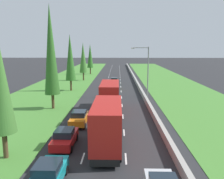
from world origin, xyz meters
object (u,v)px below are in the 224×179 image
object	(u,v)px
red_box_truck_centre_lane_third	(110,96)
poplar_tree_nearest	(0,83)
white_sedan_centre_lane	(111,92)
poplar_tree_second	(51,50)
street_light_mast	(146,68)
teal_sedan_left_lane	(48,174)
yellow_sedan_centre_lane_fifth	(114,86)
red_sedan_left_lane	(65,138)
green_sedan_centre_lane	(114,81)
poplar_tree_fifth	(90,56)
orange_sedan_left_lane	(79,118)
red_box_truck_centre_lane	(108,123)
poplar_tree_third	(70,58)
poplar_tree_fourth	(83,58)

from	to	relation	value
red_box_truck_centre_lane_third	poplar_tree_nearest	distance (m)	17.10
white_sedan_centre_lane	poplar_tree_second	distance (m)	14.53
street_light_mast	teal_sedan_left_lane	bearing A→B (deg)	-108.30
street_light_mast	yellow_sedan_centre_lane_fifth	bearing A→B (deg)	127.33
teal_sedan_left_lane	red_sedan_left_lane	size ratio (longest dim) A/B	1.00
yellow_sedan_centre_lane_fifth	poplar_tree_nearest	distance (m)	34.16
green_sedan_centre_lane	street_light_mast	xyz separation A→B (m)	(6.00, -15.02, 4.42)
teal_sedan_left_lane	poplar_tree_nearest	xyz separation A→B (m)	(-4.61, 3.85, 5.37)
green_sedan_centre_lane	poplar_tree_fifth	xyz separation A→B (m)	(-8.41, 22.46, 5.26)
teal_sedan_left_lane	poplar_tree_fifth	world-z (taller)	poplar_tree_fifth
poplar_tree_nearest	poplar_tree_second	world-z (taller)	poplar_tree_second
orange_sedan_left_lane	green_sedan_centre_lane	distance (m)	31.46
red_sedan_left_lane	red_box_truck_centre_lane_third	xyz separation A→B (m)	(3.70, 12.12, 1.37)
red_box_truck_centre_lane	green_sedan_centre_lane	world-z (taller)	red_box_truck_centre_lane
poplar_tree_fifth	teal_sedan_left_lane	bearing A→B (deg)	-85.78
green_sedan_centre_lane	white_sedan_centre_lane	bearing A→B (deg)	-91.47
orange_sedan_left_lane	green_sedan_centre_lane	size ratio (longest dim) A/B	1.00
teal_sedan_left_lane	poplar_tree_third	world-z (taller)	poplar_tree_third
red_box_truck_centre_lane	poplar_tree_fifth	distance (m)	60.53
red_sedan_left_lane	poplar_tree_nearest	xyz separation A→B (m)	(-4.28, -2.46, 5.37)
poplar_tree_nearest	street_light_mast	distance (m)	28.69
orange_sedan_left_lane	white_sedan_centre_lane	distance (m)	16.74
street_light_mast	red_box_truck_centre_lane_third	bearing A→B (deg)	-120.71
yellow_sedan_centre_lane_fifth	red_box_truck_centre_lane	bearing A→B (deg)	-90.09
orange_sedan_left_lane	poplar_tree_fourth	xyz separation A→B (m)	(-4.92, 37.80, 5.36)
red_box_truck_centre_lane_third	white_sedan_centre_lane	size ratio (longest dim) A/B	2.09
red_sedan_left_lane	poplar_tree_fourth	bearing A→B (deg)	95.98
poplar_tree_third	poplar_tree_fourth	xyz separation A→B (m)	(0.36, 15.66, -0.66)
red_box_truck_centre_lane_third	green_sedan_centre_lane	bearing A→B (deg)	89.66
teal_sedan_left_lane	red_box_truck_centre_lane_third	bearing A→B (deg)	79.65
red_box_truck_centre_lane_third	street_light_mast	xyz separation A→B (m)	(6.15, 10.36, 3.05)
red_box_truck_centre_lane_third	poplar_tree_fifth	distance (m)	48.70
teal_sedan_left_lane	yellow_sedan_centre_lane_fifth	world-z (taller)	same
teal_sedan_left_lane	poplar_tree_fourth	distance (m)	50.87
red_box_truck_centre_lane_third	white_sedan_centre_lane	distance (m)	10.64
teal_sedan_left_lane	red_sedan_left_lane	distance (m)	6.32
street_light_mast	orange_sedan_left_lane	bearing A→B (deg)	-120.45
street_light_mast	poplar_tree_third	bearing A→B (deg)	158.31
poplar_tree_fourth	yellow_sedan_centre_lane_fifth	bearing A→B (deg)	-58.22
red_box_truck_centre_lane	green_sedan_centre_lane	bearing A→B (deg)	90.04
white_sedan_centre_lane	green_sedan_centre_lane	bearing A→B (deg)	88.53
red_box_truck_centre_lane_third	poplar_tree_second	xyz separation A→B (m)	(-8.42, 1.34, 6.33)
red_sedan_left_lane	street_light_mast	bearing A→B (deg)	66.33
white_sedan_centre_lane	poplar_tree_third	world-z (taller)	poplar_tree_third
red_box_truck_centre_lane	green_sedan_centre_lane	distance (m)	37.38
red_box_truck_centre_lane_third	poplar_tree_nearest	xyz separation A→B (m)	(-7.98, -14.59, 3.99)
poplar_tree_nearest	yellow_sedan_centre_lane_fifth	bearing A→B (deg)	75.93
poplar_tree_second	poplar_tree_third	bearing A→B (deg)	90.98
orange_sedan_left_lane	poplar_tree_fourth	world-z (taller)	poplar_tree_fourth
red_sedan_left_lane	white_sedan_centre_lane	size ratio (longest dim) A/B	1.00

